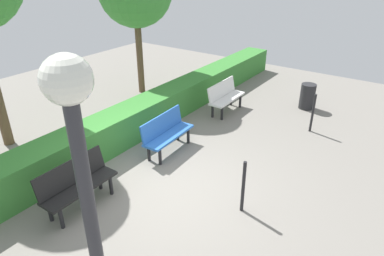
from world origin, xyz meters
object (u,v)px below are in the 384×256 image
object	(u,v)px
bench_blue	(166,132)
bench_black	(77,183)
bench_white	(225,96)
trash_bin	(307,96)
lamp_post	(84,183)

from	to	relation	value
bench_blue	bench_black	distance (m)	2.40
bench_white	trash_bin	xyz separation A→B (m)	(-1.58, 1.83, -0.11)
bench_black	lamp_post	distance (m)	3.54
lamp_post	bench_white	bearing A→B (deg)	-159.39
trash_bin	lamp_post	bearing A→B (deg)	4.60
bench_blue	trash_bin	world-z (taller)	bench_blue
bench_white	bench_black	distance (m)	5.08
lamp_post	trash_bin	world-z (taller)	lamp_post
lamp_post	trash_bin	xyz separation A→B (m)	(-8.22, -0.66, -2.07)
bench_black	lamp_post	size ratio (longest dim) A/B	0.40
bench_blue	lamp_post	world-z (taller)	lamp_post
bench_blue	trash_bin	xyz separation A→B (m)	(-4.26, 1.79, -0.11)
bench_black	bench_white	bearing A→B (deg)	179.27
bench_blue	trash_bin	bearing A→B (deg)	154.41
bench_black	trash_bin	distance (m)	6.91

